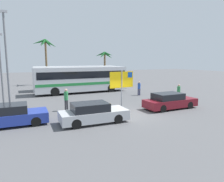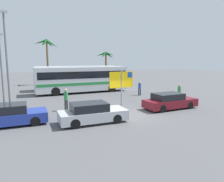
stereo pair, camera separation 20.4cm
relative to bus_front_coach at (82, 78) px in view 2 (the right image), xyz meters
The scene contains 14 objects.
ground 11.61m from the bus_front_coach, 88.66° to the right, with size 120.00×120.00×0.00m, color #565659.
bus_front_coach is the anchor object (origin of this frame).
bus_rear_coach 3.62m from the bus_front_coach, 84.73° to the left, with size 11.22×2.52×3.17m.
ferry_sign 9.85m from the bus_front_coach, 87.39° to the right, with size 2.20×0.25×3.20m.
car_blue 13.20m from the bus_front_coach, 125.75° to the right, with size 4.07×1.93×1.32m.
car_maroon 12.13m from the bus_front_coach, 69.99° to the right, with size 4.58×1.77×1.32m.
car_silver 12.72m from the bus_front_coach, 103.67° to the right, with size 4.42×1.90×1.32m.
pedestrian_crossing_lot 7.20m from the bus_front_coach, 41.28° to the right, with size 0.32×0.32×1.60m.
pedestrian_near_sign 9.22m from the bus_front_coach, 114.59° to the right, with size 0.32×0.32×1.77m.
pedestrian_by_bus 11.59m from the bus_front_coach, 50.03° to the right, with size 0.32×0.32×1.61m.
lamp_post_left_side 11.25m from the bus_front_coach, 135.62° to the right, with size 0.56×0.20×7.47m.
lamp_post_right_side 10.22m from the bus_front_coach, 146.29° to the right, with size 0.56×0.20×6.12m.
palm_tree_seaside 11.57m from the bus_front_coach, 104.73° to the left, with size 3.85×3.79×7.36m.
palm_tree_inland 11.33m from the bus_front_coach, 51.71° to the left, with size 3.13×3.43×5.46m.
Camera 2 is at (-7.42, -13.05, 4.03)m, focal length 32.80 mm.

